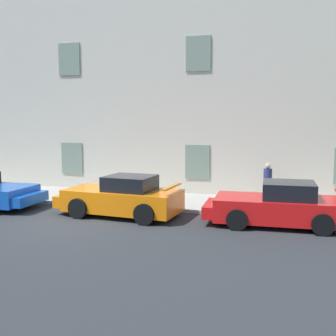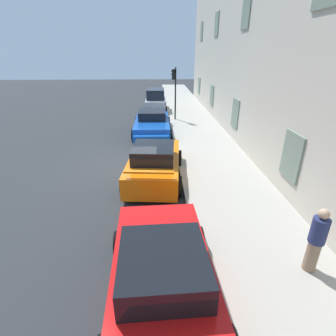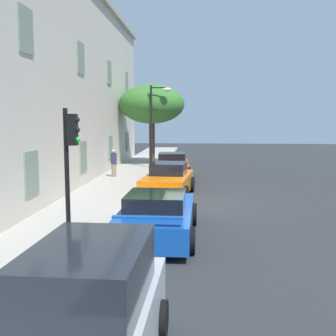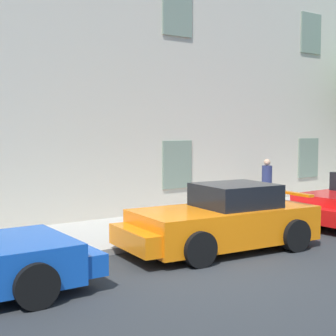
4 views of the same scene
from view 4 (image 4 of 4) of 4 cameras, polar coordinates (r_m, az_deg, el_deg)
ground_plane at (r=9.88m, az=5.18°, el=-11.56°), size 80.00×80.00×0.00m
sidewalk at (r=12.96m, az=-5.97°, el=-7.36°), size 60.00×3.33×0.14m
building_facade at (r=16.40m, az=-12.90°, el=13.37°), size 39.06×4.95×10.54m
sportscar_yellow_flank at (r=11.33m, az=5.80°, el=-6.10°), size 4.63×2.37×1.48m
pedestrian_admiring at (r=17.24m, az=11.15°, el=-1.53°), size 0.46×0.46×1.57m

